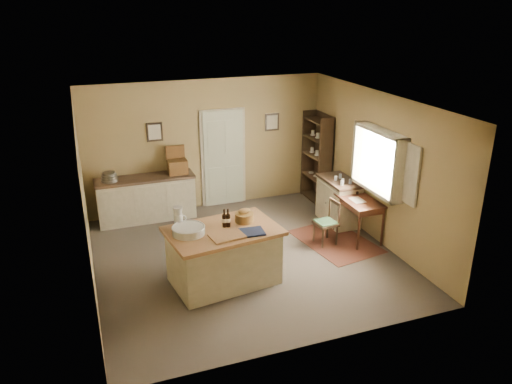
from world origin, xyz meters
TOP-DOWN VIEW (x-y plane):
  - ground at (0.00, 0.00)m, footprint 5.00×5.00m
  - wall_back at (0.00, 2.50)m, footprint 5.00×0.10m
  - wall_front at (0.00, -2.50)m, footprint 5.00×0.10m
  - wall_left at (-2.50, 0.00)m, footprint 0.10×5.00m
  - wall_right at (2.50, 0.00)m, footprint 0.10×5.00m
  - ceiling at (0.00, 0.00)m, footprint 5.00×5.00m
  - door at (0.35, 2.47)m, footprint 0.97×0.06m
  - framed_prints at (0.20, 2.48)m, footprint 2.82×0.02m
  - window at (2.42, -0.20)m, footprint 0.25×1.99m
  - work_island at (-0.58, -0.62)m, footprint 1.81×1.31m
  - sideboard at (-1.34, 2.20)m, footprint 1.93×0.55m
  - rug at (1.75, 0.01)m, footprint 1.34×1.76m
  - writing_desk at (2.20, 0.01)m, footprint 0.57×0.93m
  - desk_chair at (1.53, 0.02)m, footprint 0.41×0.41m
  - right_cabinet at (2.20, 0.77)m, footprint 0.55×0.98m
  - shelving_unit at (2.35, 2.00)m, footprint 0.33×0.87m

SIDE VIEW (x-z plane):
  - ground at x=0.00m, z-range 0.00..0.00m
  - rug at x=1.75m, z-range 0.00..0.01m
  - desk_chair at x=1.53m, z-range 0.00..0.80m
  - right_cabinet at x=2.20m, z-range -0.04..0.95m
  - sideboard at x=-1.34m, z-range -0.11..1.07m
  - work_island at x=-0.58m, z-range -0.12..1.08m
  - writing_desk at x=2.20m, z-range 0.26..1.08m
  - shelving_unit at x=2.35m, z-range 0.00..1.93m
  - door at x=0.35m, z-range 0.00..2.11m
  - wall_back at x=0.00m, z-range 0.00..2.70m
  - wall_front at x=0.00m, z-range 0.00..2.70m
  - wall_left at x=-2.50m, z-range 0.00..2.70m
  - wall_right at x=2.50m, z-range 0.00..2.70m
  - window at x=2.42m, z-range 0.99..2.11m
  - framed_prints at x=0.20m, z-range 1.53..1.91m
  - ceiling at x=0.00m, z-range 2.70..2.70m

